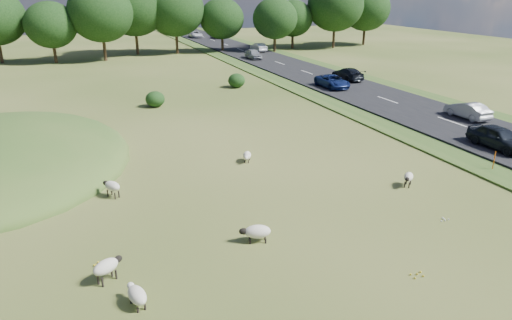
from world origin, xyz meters
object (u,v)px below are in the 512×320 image
Objects in this scene: car_5 at (332,81)px; car_4 at (468,110)px; marker_post at (494,161)px; sheep_0 at (137,295)px; car_7 at (348,74)px; car_1 at (499,137)px; car_0 at (253,54)px; sheep_3 at (112,186)px; sheep_5 at (408,177)px; sheep_4 at (107,266)px; car_3 at (217,35)px; car_6 at (195,34)px; car_2 at (259,47)px; sheep_2 at (247,156)px; sheep_1 at (257,232)px.

car_4 is at bearing -75.20° from car_5.
marker_post is 21.43m from sheep_0.
car_1 is at bearing 80.91° from car_7.
car_0 is at bearing -84.09° from car_4.
sheep_3 is 1.19× the size of sheep_5.
sheep_4 reaches higher than sheep_5.
sheep_0 is 36.61m from car_5.
car_0 is 1.04× the size of car_4.
sheep_5 is 0.22× the size of car_7.
car_3 reaches higher than car_6.
car_0 is at bearing 30.54° from sheep_4.
sheep_5 is at bearing 76.30° from car_2.
marker_post is at bearing 89.05° from sheep_2.
marker_post is 0.29× the size of car_1.
car_1 is at bearing 58.98° from car_4.
car_0 is (18.71, 47.72, 0.45)m from sheep_1.
car_7 is (28.52, 28.97, 0.31)m from sheep_4.
car_5 is at bearing 38.91° from car_7.
sheep_2 is at bearing -102.34° from car_6.
sheep_0 is 13.94m from sheep_2.
car_5 is (3.01, 23.12, 0.29)m from marker_post.
sheep_2 is 50.07m from car_2.
car_2 is (22.51, 55.04, 0.44)m from sheep_1.
car_4 is (27.74, 13.32, 0.44)m from sheep_0.
car_7 is at bearing -85.86° from car_6.
sheep_4 is at bearing 140.50° from sheep_3.
car_5 is (23.94, 27.70, 0.45)m from sheep_0.
sheep_1 is 59.47m from car_2.
car_3 is (27.65, 70.90, 0.33)m from sheep_3.
car_1 reaches higher than car_7.
car_6 is 52.60m from car_7.
car_3 reaches higher than sheep_2.
car_7 is at bearing -78.85° from car_0.
car_0 is 0.98× the size of car_2.
sheep_1 is 1.17× the size of sheep_3.
sheep_0 is 41.43m from car_7.
car_2 is at bearing 62.59° from car_0.
car_4 is 14.87m from car_5.
sheep_5 is (-6.05, 0.04, -0.06)m from marker_post.
marker_post reaches higher than sheep_5.
sheep_2 is 0.28× the size of car_2.
car_0 reaches higher than sheep_5.
sheep_3 is 7.39m from sheep_4.
car_4 is (28.52, 11.52, 0.27)m from sheep_4.
sheep_5 is 0.24× the size of car_2.
car_1 is at bearing 152.25° from sheep_5.
car_3 is 49.27m from car_7.
sheep_4 is 0.29× the size of car_1.
sheep_0 is at bearing -167.64° from marker_post.
car_3 reaches higher than car_5.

